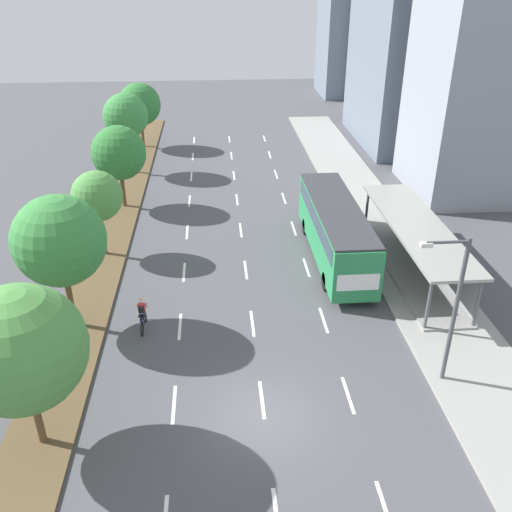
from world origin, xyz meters
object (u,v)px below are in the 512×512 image
(bus_shelter, at_px, (419,243))
(median_tree_fifth, at_px, (126,116))
(median_tree_farthest, at_px, (140,104))
(median_tree_nearest, at_px, (21,349))
(streetlight, at_px, (452,302))
(median_tree_second, at_px, (59,241))
(median_tree_fourth, at_px, (119,153))
(cyclist, at_px, (142,315))
(bus, at_px, (335,226))
(median_tree_third, at_px, (97,196))

(bus_shelter, distance_m, median_tree_fifth, 25.77)
(median_tree_fifth, relative_size, median_tree_farthest, 1.10)
(median_tree_nearest, height_order, streetlight, streetlight)
(median_tree_second, bearing_deg, median_tree_fourth, 88.21)
(bus_shelter, height_order, median_tree_fourth, median_tree_fourth)
(cyclist, xyz_separation_m, median_tree_farthest, (-3.03, 29.90, 3.24))
(median_tree_second, relative_size, median_tree_fifth, 1.02)
(median_tree_second, bearing_deg, bus, 23.17)
(bus_shelter, bearing_deg, bus, 154.46)
(median_tree_farthest, bearing_deg, median_tree_nearest, -89.83)
(median_tree_second, bearing_deg, median_tree_third, 88.03)
(median_tree_second, bearing_deg, streetlight, -17.95)
(median_tree_fifth, xyz_separation_m, streetlight, (15.89, -27.23, -0.85))
(median_tree_third, height_order, median_tree_fourth, median_tree_fourth)
(cyclist, relative_size, median_tree_third, 0.36)
(bus, bearing_deg, median_tree_fifth, 130.31)
(bus_shelter, xyz_separation_m, median_tree_fifth, (-18.00, 18.21, 2.88))
(median_tree_farthest, xyz_separation_m, streetlight, (15.65, -34.59, -0.14))
(median_tree_second, relative_size, median_tree_third, 1.28)
(median_tree_third, xyz_separation_m, median_tree_fourth, (0.21, 7.36, 0.24))
(median_tree_nearest, height_order, median_tree_third, median_tree_nearest)
(median_tree_nearest, xyz_separation_m, median_tree_fourth, (0.05, 22.07, -0.23))
(bus_shelter, distance_m, median_tree_fourth, 20.79)
(median_tree_fourth, bearing_deg, streetlight, -52.07)
(cyclist, bearing_deg, median_tree_fourth, 100.69)
(median_tree_nearest, height_order, median_tree_second, median_tree_second)
(bus_shelter, relative_size, median_tree_fourth, 2.10)
(median_tree_second, relative_size, median_tree_farthest, 1.12)
(bus_shelter, xyz_separation_m, streetlight, (-2.11, -9.02, 2.02))
(median_tree_nearest, distance_m, median_tree_fifth, 29.43)
(median_tree_second, xyz_separation_m, median_tree_fourth, (0.46, 14.71, -0.59))
(cyclist, bearing_deg, median_tree_third, 111.44)
(median_tree_fourth, bearing_deg, median_tree_second, -91.79)
(median_tree_fifth, bearing_deg, cyclist, -81.77)
(median_tree_nearest, relative_size, median_tree_farthest, 1.08)
(median_tree_fourth, bearing_deg, bus, -33.49)
(cyclist, distance_m, streetlight, 13.82)
(median_tree_nearest, relative_size, streetlight, 0.97)
(median_tree_second, bearing_deg, median_tree_nearest, -86.81)
(median_tree_second, xyz_separation_m, streetlight, (15.95, -5.17, -0.70))
(bus, bearing_deg, median_tree_nearest, -135.25)
(median_tree_third, distance_m, streetlight, 20.08)
(median_tree_fourth, relative_size, median_tree_fifth, 0.90)
(bus, relative_size, median_tree_fifth, 1.76)
(cyclist, bearing_deg, median_tree_fifth, 98.23)
(median_tree_second, height_order, median_tree_fifth, median_tree_second)
(streetlight, bearing_deg, median_tree_second, 162.05)
(median_tree_farthest, bearing_deg, median_tree_fifth, -91.82)
(bus, distance_m, median_tree_fourth, 16.09)
(median_tree_fourth, bearing_deg, median_tree_nearest, -90.13)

